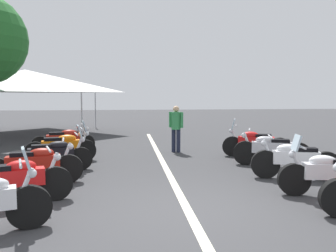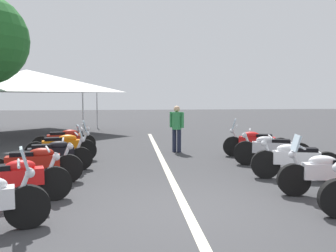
# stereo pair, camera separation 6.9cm
# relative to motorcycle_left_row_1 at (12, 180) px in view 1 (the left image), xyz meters

# --- Properties ---
(ground_plane) EXTENTS (80.00, 80.00, 0.00)m
(ground_plane) POSITION_rel_motorcycle_left_row_1_xyz_m (-0.74, -3.08, -0.46)
(ground_plane) COLOR #38383A
(lane_centre_stripe) EXTENTS (16.57, 0.16, 0.01)m
(lane_centre_stripe) POSITION_rel_motorcycle_left_row_1_xyz_m (2.75, -3.08, -0.45)
(lane_centre_stripe) COLOR beige
(lane_centre_stripe) RESTS_ON ground_plane
(motorcycle_left_row_1) EXTENTS (0.90, 2.10, 1.00)m
(motorcycle_left_row_1) POSITION_rel_motorcycle_left_row_1_xyz_m (0.00, 0.00, 0.00)
(motorcycle_left_row_1) COLOR black
(motorcycle_left_row_1) RESTS_ON ground_plane
(motorcycle_left_row_2) EXTENTS (0.66, 2.11, 1.00)m
(motorcycle_left_row_2) POSITION_rel_motorcycle_left_row_1_xyz_m (1.45, -0.02, -0.00)
(motorcycle_left_row_2) COLOR black
(motorcycle_left_row_2) RESTS_ON ground_plane
(motorcycle_left_row_3) EXTENTS (0.79, 2.04, 1.19)m
(motorcycle_left_row_3) POSITION_rel_motorcycle_left_row_1_xyz_m (2.70, -0.15, -0.00)
(motorcycle_left_row_3) COLOR black
(motorcycle_left_row_3) RESTS_ON ground_plane
(motorcycle_left_row_4) EXTENTS (0.71, 2.02, 1.21)m
(motorcycle_left_row_4) POSITION_rel_motorcycle_left_row_1_xyz_m (4.03, -0.14, 0.01)
(motorcycle_left_row_4) COLOR black
(motorcycle_left_row_4) RESTS_ON ground_plane
(motorcycle_left_row_5) EXTENTS (0.72, 2.06, 0.99)m
(motorcycle_left_row_5) POSITION_rel_motorcycle_left_row_1_xyz_m (5.62, 0.07, -0.01)
(motorcycle_left_row_5) COLOR black
(motorcycle_left_row_5) RESTS_ON ground_plane
(motorcycle_right_row_1) EXTENTS (0.76, 2.05, 1.21)m
(motorcycle_right_row_1) POSITION_rel_motorcycle_left_row_1_xyz_m (-0.11, -5.97, 0.01)
(motorcycle_right_row_1) COLOR black
(motorcycle_right_row_1) RESTS_ON ground_plane
(motorcycle_right_row_2) EXTENTS (0.85, 2.01, 1.01)m
(motorcycle_right_row_2) POSITION_rel_motorcycle_left_row_1_xyz_m (1.27, -5.94, 0.01)
(motorcycle_right_row_2) COLOR black
(motorcycle_right_row_2) RESTS_ON ground_plane
(motorcycle_right_row_3) EXTENTS (0.96, 2.02, 1.02)m
(motorcycle_right_row_3) POSITION_rel_motorcycle_left_row_1_xyz_m (2.80, -6.01, 0.01)
(motorcycle_right_row_3) COLOR black
(motorcycle_right_row_3) RESTS_ON ground_plane
(motorcycle_right_row_4) EXTENTS (0.95, 2.03, 1.21)m
(motorcycle_right_row_4) POSITION_rel_motorcycle_left_row_1_xyz_m (4.19, -6.06, 0.01)
(motorcycle_right_row_4) COLOR black
(motorcycle_right_row_4) RESTS_ON ground_plane
(bystander_0) EXTENTS (0.32, 0.46, 1.60)m
(bystander_0) POSITION_rel_motorcycle_left_row_1_xyz_m (5.44, -3.71, 0.47)
(bystander_0) COLOR #1E2338
(bystander_0) RESTS_ON ground_plane
(event_tent) EXTENTS (6.89, 6.89, 3.20)m
(event_tent) POSITION_rel_motorcycle_left_row_1_xyz_m (11.63, 2.95, 2.19)
(event_tent) COLOR white
(event_tent) RESTS_ON ground_plane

